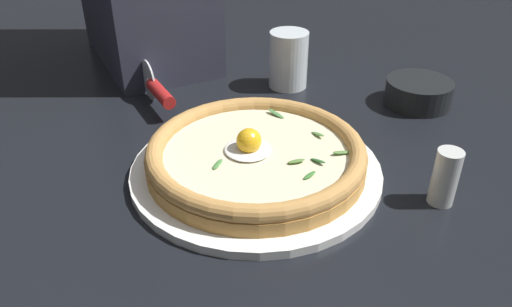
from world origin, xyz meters
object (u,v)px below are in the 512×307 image
object	(u,v)px
pepper_shaker	(445,177)
drinking_glass	(288,64)
pizza_cutter	(157,89)
pizza	(256,154)
side_bowl	(418,93)

from	to	relation	value
pepper_shaker	drinking_glass	bearing A→B (deg)	2.08
pizza_cutter	pepper_shaker	size ratio (longest dim) A/B	1.89
pizza	side_bowl	xyz separation A→B (m)	(0.08, -0.34, -0.01)
pizza	drinking_glass	xyz separation A→B (m)	(0.24, -0.17, 0.01)
side_bowl	drinking_glass	distance (m)	0.23
pizza_cutter	drinking_glass	world-z (taller)	drinking_glass
drinking_glass	pepper_shaker	bearing A→B (deg)	-177.92
side_bowl	pepper_shaker	distance (m)	0.28
pizza	drinking_glass	world-z (taller)	drinking_glass
pepper_shaker	pizza	bearing A→B (deg)	50.72
drinking_glass	pizza	bearing A→B (deg)	144.64
drinking_glass	pizza_cutter	bearing A→B (deg)	88.86
pizza_cutter	drinking_glass	distance (m)	0.24
pizza	pizza_cutter	bearing A→B (deg)	16.11
pizza_cutter	drinking_glass	bearing A→B (deg)	-91.14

